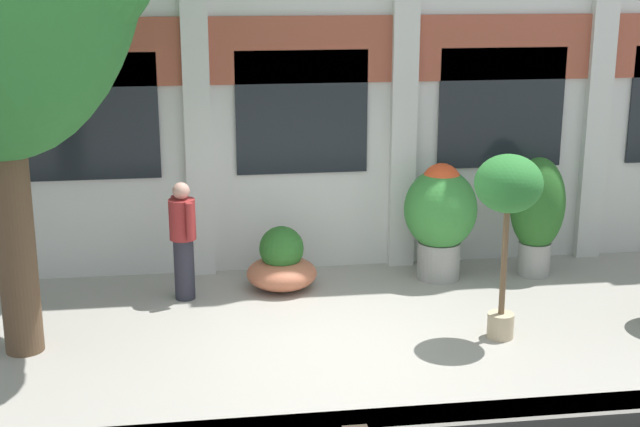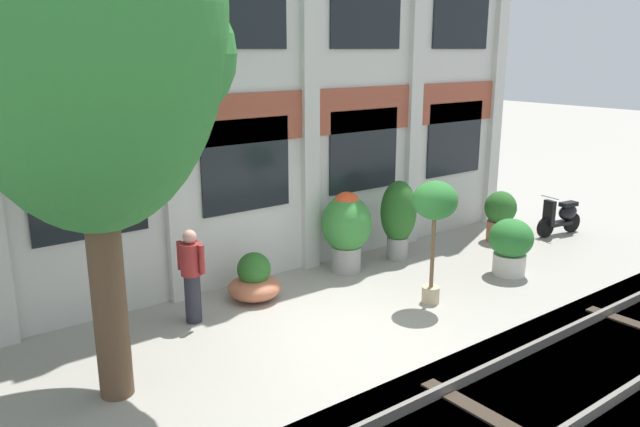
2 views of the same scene
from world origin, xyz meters
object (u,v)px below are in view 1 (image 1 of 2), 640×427
object	(u,v)px
potted_plant_ribbed_drum	(440,213)
resident_by_doorway	(183,237)
potted_plant_terracotta_small	(508,195)
potted_plant_wide_bowl	(282,264)
potted_plant_fluted_column	(537,210)

from	to	relation	value
potted_plant_ribbed_drum	resident_by_doorway	distance (m)	3.50
potted_plant_ribbed_drum	potted_plant_terracotta_small	bearing A→B (deg)	-85.72
potted_plant_wide_bowl	resident_by_doorway	size ratio (longest dim) A/B	0.61
resident_by_doorway	potted_plant_terracotta_small	bearing A→B (deg)	128.27
potted_plant_ribbed_drum	potted_plant_fluted_column	bearing A→B (deg)	-2.27
potted_plant_fluted_column	resident_by_doorway	distance (m)	4.85
potted_plant_terracotta_small	potted_plant_ribbed_drum	distance (m)	2.26
potted_plant_wide_bowl	resident_by_doorway	xyz separation A→B (m)	(-1.29, -0.21, 0.49)
potted_plant_fluted_column	potted_plant_ribbed_drum	bearing A→B (deg)	177.73
potted_plant_terracotta_small	potted_plant_ribbed_drum	xyz separation A→B (m)	(-0.16, 2.12, -0.78)
potted_plant_fluted_column	resident_by_doorway	world-z (taller)	potted_plant_fluted_column
potted_plant_terracotta_small	potted_plant_ribbed_drum	world-z (taller)	potted_plant_terracotta_small
potted_plant_terracotta_small	potted_plant_fluted_column	size ratio (longest dim) A/B	1.29
potted_plant_wide_bowl	potted_plant_fluted_column	xyz separation A→B (m)	(3.56, 0.05, 0.60)
potted_plant_fluted_column	potted_plant_ribbed_drum	size ratio (longest dim) A/B	1.03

